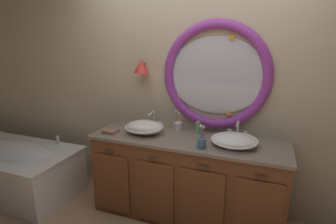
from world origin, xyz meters
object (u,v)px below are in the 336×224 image
(sink_basin_left, at_px, (144,127))
(soap_dispenser, at_px, (198,128))
(sink_basin_right, at_px, (234,140))
(toothbrush_holder_right, at_px, (202,142))
(folded_hand_towel, at_px, (110,131))
(toothbrush_holder_left, at_px, (178,126))
(bathtub, at_px, (11,165))

(sink_basin_left, distance_m, soap_dispenser, 0.55)
(sink_basin_right, xyz_separation_m, toothbrush_holder_right, (-0.27, -0.16, 0.00))
(sink_basin_right, bearing_deg, folded_hand_towel, -175.01)
(sink_basin_left, height_order, folded_hand_towel, sink_basin_left)
(sink_basin_left, xyz_separation_m, soap_dispenser, (0.52, 0.18, -0.00))
(sink_basin_left, xyz_separation_m, folded_hand_towel, (-0.34, -0.11, -0.05))
(folded_hand_towel, bearing_deg, sink_basin_right, 4.99)
(toothbrush_holder_left, distance_m, folded_hand_towel, 0.71)
(bathtub, relative_size, sink_basin_left, 4.07)
(bathtub, xyz_separation_m, toothbrush_holder_right, (2.30, 0.12, 0.58))
(sink_basin_left, height_order, soap_dispenser, soap_dispenser)
(bathtub, distance_m, toothbrush_holder_right, 2.37)
(toothbrush_holder_right, relative_size, soap_dispenser, 1.49)
(soap_dispenser, distance_m, folded_hand_towel, 0.91)
(soap_dispenser, xyz_separation_m, folded_hand_towel, (-0.86, -0.29, -0.05))
(bathtub, relative_size, folded_hand_towel, 11.00)
(sink_basin_left, bearing_deg, sink_basin_right, 0.00)
(toothbrush_holder_left, distance_m, toothbrush_holder_right, 0.51)
(sink_basin_left, height_order, toothbrush_holder_right, toothbrush_holder_right)
(sink_basin_right, xyz_separation_m, folded_hand_towel, (-1.25, -0.11, -0.04))
(sink_basin_right, bearing_deg, soap_dispenser, 155.20)
(sink_basin_right, xyz_separation_m, toothbrush_holder_left, (-0.62, 0.22, -0.00))
(toothbrush_holder_right, bearing_deg, sink_basin_right, 30.87)
(toothbrush_holder_left, bearing_deg, folded_hand_towel, -152.64)
(bathtub, xyz_separation_m, sink_basin_left, (1.66, 0.28, 0.60))
(soap_dispenser, bearing_deg, sink_basin_left, -160.94)
(sink_basin_right, bearing_deg, sink_basin_left, -180.00)
(toothbrush_holder_left, distance_m, soap_dispenser, 0.23)
(toothbrush_holder_right, bearing_deg, sink_basin_left, 166.01)
(folded_hand_towel, bearing_deg, sink_basin_left, 17.85)
(sink_basin_right, relative_size, toothbrush_holder_left, 1.92)
(sink_basin_left, distance_m, toothbrush_holder_right, 0.66)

